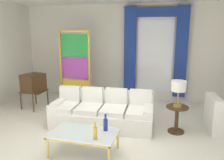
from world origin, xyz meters
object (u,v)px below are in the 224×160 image
stained_glass_divider (75,70)px  peacock_figurine (84,103)px  bottle_blue_decanter (95,132)px  vintage_tv (33,83)px  armchair_white (224,119)px  table_lamp_brass (179,87)px  bottle_crystal_tall (106,124)px  round_side_table (177,117)px  coffee_table (84,134)px  couch_white_long (103,112)px

stained_glass_divider → peacock_figurine: 1.05m
bottle_blue_decanter → vintage_tv: 3.39m
bottle_blue_decanter → armchair_white: armchair_white is taller
bottle_blue_decanter → stained_glass_divider: bearing=119.4°
bottle_blue_decanter → peacock_figurine: size_ratio=0.53×
vintage_tv → table_lamp_brass: (3.94, -0.62, 0.30)m
bottle_blue_decanter → table_lamp_brass: table_lamp_brass is taller
bottle_crystal_tall → round_side_table: 1.74m
bottle_crystal_tall → stained_glass_divider: size_ratio=0.15×
table_lamp_brass → bottle_crystal_tall: bearing=-137.4°
vintage_tv → stained_glass_divider: 1.24m
coffee_table → table_lamp_brass: table_lamp_brass is taller
bottle_crystal_tall → stained_glass_divider: stained_glass_divider is taller
couch_white_long → bottle_blue_decanter: 1.58m
couch_white_long → vintage_tv: (-2.26, 0.64, 0.42)m
couch_white_long → coffee_table: bearing=-87.8°
peacock_figurine → round_side_table: round_side_table is taller
stained_glass_divider → coffee_table: bearing=-63.6°
couch_white_long → round_side_table: couch_white_long is taller
bottle_blue_decanter → armchair_white: size_ratio=0.35×
stained_glass_divider → round_side_table: stained_glass_divider is taller
round_side_table → vintage_tv: bearing=171.1°
coffee_table → peacock_figurine: peacock_figurine is taller
couch_white_long → armchair_white: 2.72m
coffee_table → couch_white_long: bearing=92.2°
table_lamp_brass → stained_glass_divider: bearing=157.1°
peacock_figurine → round_side_table: bearing=-17.0°
table_lamp_brass → round_side_table: bearing=180.0°
round_side_table → bottle_crystal_tall: bearing=-137.4°
peacock_figurine → bottle_blue_decanter: bearing=-63.7°
table_lamp_brass → coffee_table: bearing=-140.1°
armchair_white → bottle_crystal_tall: bearing=-147.3°
bottle_crystal_tall → peacock_figurine: bearing=122.1°
armchair_white → table_lamp_brass: bearing=-163.5°
coffee_table → peacock_figurine: size_ratio=1.99×
armchair_white → bottle_blue_decanter: bearing=-141.9°
coffee_table → bottle_blue_decanter: (0.29, -0.19, 0.16)m
vintage_tv → round_side_table: vintage_tv is taller
bottle_blue_decanter → armchair_white: (2.37, 1.85, -0.25)m
peacock_figurine → couch_white_long: bearing=-44.2°
bottle_crystal_tall → armchair_white: 2.74m
stained_glass_divider → table_lamp_brass: (2.92, -1.23, -0.03)m
bottle_crystal_tall → peacock_figurine: (-1.21, 1.93, -0.32)m
round_side_table → armchair_white: bearing=16.5°
stained_glass_divider → bottle_blue_decanter: bearing=-60.6°
peacock_figurine → stained_glass_divider: bearing=132.2°
couch_white_long → armchair_white: couch_white_long is taller
armchair_white → stained_glass_divider: bearing=166.7°
coffee_table → bottle_crystal_tall: bearing=27.9°
coffee_table → armchair_white: 3.13m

